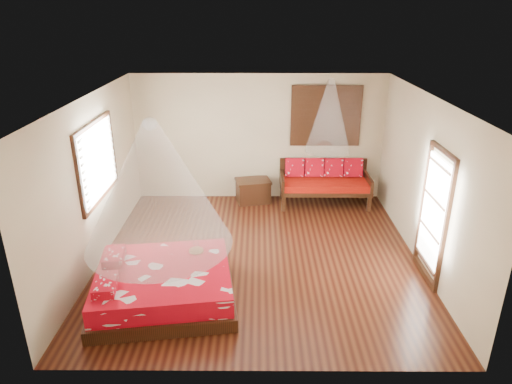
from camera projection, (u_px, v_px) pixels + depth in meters
room at (259, 182)px, 7.55m from camera, size 5.54×5.54×2.84m
bed at (163, 285)px, 6.80m from camera, size 2.28×2.11×0.64m
daybed at (324, 181)px, 10.09m from camera, size 1.96×0.87×0.98m
storage_chest at (253, 191)px, 10.25m from camera, size 0.85×0.70×0.52m
shutter_panel at (326, 116)px, 9.87m from camera, size 1.52×0.06×1.32m
window_left at (98, 161)px, 7.63m from camera, size 0.10×1.74×1.34m
glazed_door at (433, 216)px, 7.11m from camera, size 0.08×1.02×2.16m
wine_tray at (196, 249)px, 7.21m from camera, size 0.23×0.23×0.19m
mosquito_net_main at (155, 185)px, 6.20m from camera, size 2.07×2.07×1.80m
mosquito_net_daybed at (329, 116)px, 9.40m from camera, size 0.95×0.95×1.50m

